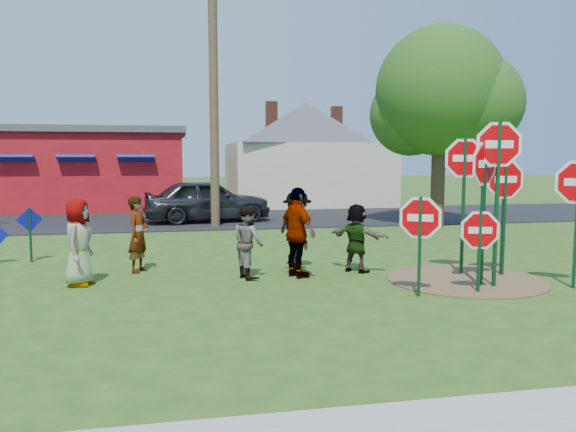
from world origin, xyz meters
The scene contains 21 objects.
ground centered at (0.00, 0.00, 0.00)m, with size 120.00×120.00×0.00m, color #2B5016.
road centered at (0.00, 11.50, 0.02)m, with size 120.00×7.50×0.04m, color black.
dirt_patch centered at (4.50, -1.00, 0.01)m, with size 3.20×3.20×0.03m, color brown.
red_building centered at (-5.50, 17.99, 1.97)m, with size 9.40×7.69×3.90m.
cream_house centered at (5.50, 18.00, 2.92)m, with size 9.40×9.40×6.50m.
stop_sign_a centered at (3.00, -2.05, 1.30)m, with size 0.90×0.54×1.95m.
stop_sign_b centered at (4.68, -0.47, 2.22)m, with size 1.10×0.34×3.06m.
stop_sign_c centered at (4.72, -1.68, 2.36)m, with size 1.13×0.35×3.34m.
stop_sign_d centered at (5.47, -0.74, 1.86)m, with size 1.15×0.08×2.62m.
stop_sign_e centered at (4.18, -2.03, 1.08)m, with size 0.95×0.26×1.67m.
stop_sign_g centered at (4.50, -1.57, 2.08)m, with size 1.00×0.62×2.96m.
blue_diamond_d centered at (-4.74, 2.91, 0.83)m, with size 0.55×0.28×1.33m.
person_a centered at (-3.17, 0.05, 0.85)m, with size 0.83×0.54×1.71m, color #364D86.
person_b centered at (-2.11, 1.17, 0.83)m, with size 0.60×0.40×1.66m, color #256C61.
person_c centered at (0.17, 0.10, 0.75)m, with size 0.73×0.57×1.51m, color brown.
person_d centered at (1.31, 0.61, 0.89)m, with size 1.15×0.66×1.77m, color #35343A.
person_e centered at (1.18, -0.05, 0.95)m, with size 1.11×0.46×1.90m, color #4C3057.
person_f centered at (2.57, 0.26, 0.75)m, with size 1.40×0.44×1.50m, color #1E4E29.
suv centered at (-0.13, 10.32, 0.86)m, with size 1.93×4.79×1.63m, color #2D2D32.
utility_pole centered at (0.07, 8.76, 5.35)m, with size 2.48×0.48×10.17m.
leafy_tree centered at (8.09, 7.43, 4.59)m, with size 5.02×4.58×7.14m.
Camera 1 is at (-1.26, -11.36, 2.51)m, focal length 35.00 mm.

